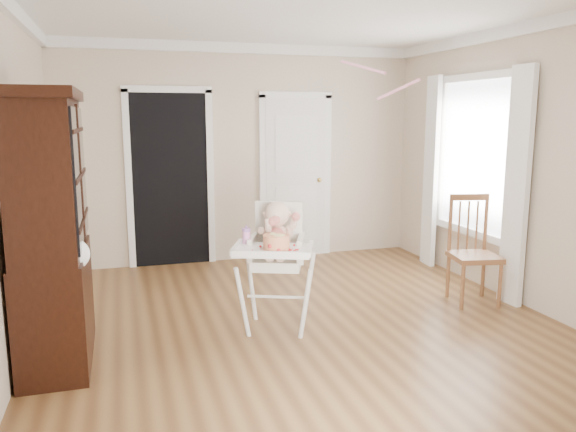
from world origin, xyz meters
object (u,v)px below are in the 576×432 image
object	(u,v)px
sippy_cup	(246,235)
dining_chair	(473,253)
cake	(276,242)
high_chair	(277,252)
china_cabinet	(51,229)

from	to	relation	value
sippy_cup	dining_chair	size ratio (longest dim) A/B	0.16
cake	dining_chair	xyz separation A→B (m)	(2.14, 0.44, -0.34)
high_chair	sippy_cup	size ratio (longest dim) A/B	6.66
cake	sippy_cup	world-z (taller)	sippy_cup
cake	china_cabinet	world-z (taller)	china_cabinet
high_chair	dining_chair	size ratio (longest dim) A/B	1.05
high_chair	china_cabinet	xyz separation A→B (m)	(-1.75, -0.12, 0.32)
cake	china_cabinet	xyz separation A→B (m)	(-1.67, 0.17, 0.17)
cake	china_cabinet	size ratio (longest dim) A/B	0.14
dining_chair	sippy_cup	bearing A→B (deg)	-165.05
sippy_cup	china_cabinet	size ratio (longest dim) A/B	0.08
cake	sippy_cup	distance (m)	0.34
high_chair	cake	bearing A→B (deg)	-83.89
sippy_cup	china_cabinet	bearing A→B (deg)	-175.29
sippy_cup	dining_chair	distance (m)	2.35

